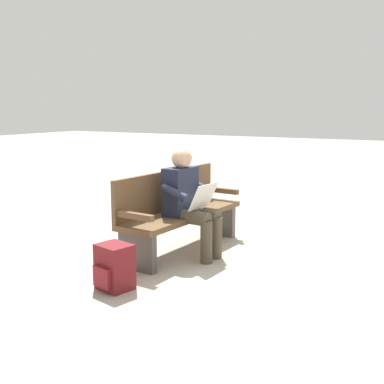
# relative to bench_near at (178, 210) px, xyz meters

# --- Properties ---
(ground_plane) EXTENTS (40.00, 40.00, 0.00)m
(ground_plane) POSITION_rel_bench_near_xyz_m (0.01, 0.07, -0.46)
(ground_plane) COLOR #A89E8E
(bench_near) EXTENTS (1.83, 0.63, 0.90)m
(bench_near) POSITION_rel_bench_near_xyz_m (0.00, 0.00, 0.00)
(bench_near) COLOR brown
(bench_near) RESTS_ON ground
(person_seated) EXTENTS (0.59, 0.60, 1.18)m
(person_seated) POSITION_rel_bench_near_xyz_m (0.14, 0.22, 0.17)
(person_seated) COLOR #1E2338
(person_seated) RESTS_ON ground
(backpack) EXTENTS (0.34, 0.35, 0.41)m
(backpack) POSITION_rel_bench_near_xyz_m (1.31, 0.11, -0.26)
(backpack) COLOR maroon
(backpack) RESTS_ON ground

